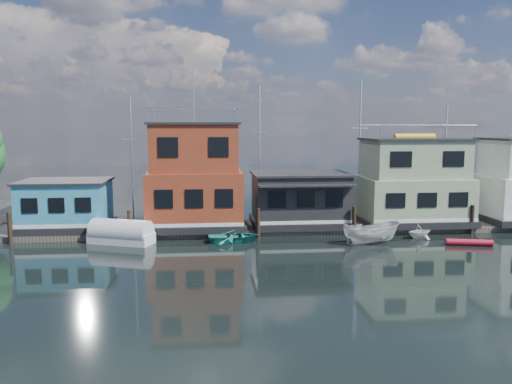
{
  "coord_description": "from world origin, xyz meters",
  "views": [
    {
      "loc": [
        -7.53,
        -25.54,
        7.98
      ],
      "look_at": [
        -3.88,
        12.0,
        3.0
      ],
      "focal_mm": 35.0,
      "sensor_mm": 36.0,
      "label": 1
    }
  ],
  "objects": [
    {
      "name": "houseboat_blue",
      "position": [
        -18.0,
        12.0,
        2.21
      ],
      "size": [
        6.4,
        4.9,
        3.66
      ],
      "color": "black",
      "rests_on": "dock"
    },
    {
      "name": "background_masts",
      "position": [
        4.76,
        18.0,
        5.55
      ],
      "size": [
        36.4,
        0.16,
        12.0
      ],
      "color": "silver",
      "rests_on": "ground"
    },
    {
      "name": "dinghy_white",
      "position": [
        7.53,
        8.19,
        0.52
      ],
      "size": [
        2.39,
        2.21,
        1.05
      ],
      "primitive_type": "imported",
      "rotation": [
        0.0,
        0.0,
        1.86
      ],
      "color": "silver",
      "rests_on": "ground"
    },
    {
      "name": "houseboat_red",
      "position": [
        -8.5,
        12.0,
        4.1
      ],
      "size": [
        7.4,
        5.9,
        11.86
      ],
      "color": "black",
      "rests_on": "dock"
    },
    {
      "name": "tarp_runabout",
      "position": [
        -13.51,
        8.71,
        0.66
      ],
      "size": [
        4.69,
        3.13,
        1.78
      ],
      "rotation": [
        0.0,
        0.0,
        -0.36
      ],
      "color": "silver",
      "rests_on": "ground"
    },
    {
      "name": "houseboat_dark",
      "position": [
        -0.5,
        11.98,
        2.42
      ],
      "size": [
        7.4,
        6.1,
        4.06
      ],
      "color": "black",
      "rests_on": "dock"
    },
    {
      "name": "pilings",
      "position": [
        -0.33,
        9.2,
        1.1
      ],
      "size": [
        42.28,
        0.28,
        2.2
      ],
      "color": "#2D2116",
      "rests_on": "ground"
    },
    {
      "name": "motorboat",
      "position": [
        3.49,
        6.77,
        0.78
      ],
      "size": [
        4.19,
        1.89,
        1.57
      ],
      "primitive_type": "imported",
      "rotation": [
        0.0,
        0.0,
        1.66
      ],
      "color": "silver",
      "rests_on": "ground"
    },
    {
      "name": "red_kayak",
      "position": [
        9.95,
        5.74,
        0.22
      ],
      "size": [
        3.04,
        1.08,
        0.44
      ],
      "primitive_type": "cylinder",
      "rotation": [
        0.0,
        1.57,
        -0.22
      ],
      "color": "#B3132A",
      "rests_on": "ground"
    },
    {
      "name": "dock",
      "position": [
        0.0,
        12.0,
        0.2
      ],
      "size": [
        48.0,
        5.0,
        0.4
      ],
      "primitive_type": "cube",
      "color": "#595147",
      "rests_on": "ground"
    },
    {
      "name": "dinghy_teal",
      "position": [
        -5.75,
        8.34,
        0.37
      ],
      "size": [
        3.83,
        2.9,
        0.75
      ],
      "primitive_type": "imported",
      "rotation": [
        0.0,
        0.0,
        1.66
      ],
      "color": "teal",
      "rests_on": "ground"
    },
    {
      "name": "ground",
      "position": [
        0.0,
        0.0,
        0.0
      ],
      "size": [
        160.0,
        160.0,
        0.0
      ],
      "primitive_type": "plane",
      "color": "black",
      "rests_on": "ground"
    },
    {
      "name": "houseboat_green",
      "position": [
        8.5,
        12.0,
        3.55
      ],
      "size": [
        8.4,
        5.9,
        7.03
      ],
      "color": "black",
      "rests_on": "dock"
    }
  ]
}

